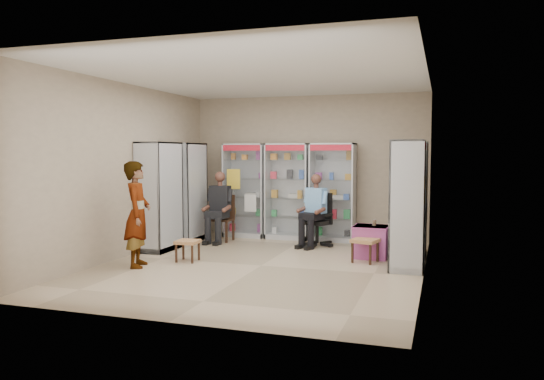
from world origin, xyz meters
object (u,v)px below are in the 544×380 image
(cabinet_left_far, at_px, (187,192))
(office_chair, at_px, (317,219))
(wooden_chair, at_px, (222,218))
(woven_stool_a, at_px, (365,251))
(cabinet_back_left, at_px, (246,190))
(cabinet_back_right, at_px, (333,192))
(pink_trunk, at_px, (371,242))
(seated_shopkeeper, at_px, (317,213))
(cabinet_left_near, at_px, (159,196))
(woven_stool_b, at_px, (188,251))
(standing_man, at_px, (137,214))
(cabinet_right_near, at_px, (408,205))
(cabinet_back_mid, at_px, (288,191))
(cabinet_right_far, at_px, (412,199))

(cabinet_left_far, relative_size, office_chair, 1.94)
(wooden_chair, xyz_separation_m, woven_stool_a, (3.09, -1.22, -0.28))
(cabinet_back_left, xyz_separation_m, cabinet_back_right, (1.90, 0.00, 0.00))
(cabinet_left_far, xyz_separation_m, woven_stool_a, (3.77, -1.02, -0.81))
(pink_trunk, bearing_deg, seated_shopkeeper, 145.38)
(cabinet_left_near, xyz_separation_m, seated_shopkeeper, (2.66, 1.30, -0.35))
(cabinet_left_near, distance_m, woven_stool_b, 1.47)
(cabinet_left_far, height_order, wooden_chair, cabinet_left_far)
(woven_stool_b, distance_m, standing_man, 1.06)
(cabinet_back_right, relative_size, cabinet_right_near, 1.00)
(cabinet_right_near, distance_m, cabinet_left_far, 4.65)
(wooden_chair, relative_size, standing_man, 0.56)
(cabinet_back_mid, distance_m, cabinet_right_near, 3.41)
(seated_shopkeeper, bearing_deg, cabinet_back_right, 97.06)
(cabinet_back_left, bearing_deg, seated_shopkeeper, -22.70)
(cabinet_right_far, height_order, woven_stool_b, cabinet_right_far)
(seated_shopkeeper, xyz_separation_m, woven_stool_a, (1.11, -1.23, -0.46))
(cabinet_right_near, relative_size, pink_trunk, 3.50)
(cabinet_back_mid, height_order, cabinet_back_right, same)
(cabinet_right_far, bearing_deg, woven_stool_a, 140.13)
(office_chair, bearing_deg, woven_stool_a, -29.08)
(office_chair, relative_size, seated_shopkeeper, 0.79)
(woven_stool_a, bearing_deg, cabinet_left_far, 164.85)
(pink_trunk, bearing_deg, cabinet_right_near, -47.76)
(cabinet_left_near, bearing_deg, cabinet_right_near, 87.43)
(cabinet_right_far, distance_m, pink_trunk, 1.05)
(standing_man, bearing_deg, pink_trunk, -81.88)
(cabinet_left_near, bearing_deg, office_chair, 116.95)
(cabinet_left_far, bearing_deg, cabinet_back_mid, 116.32)
(wooden_chair, height_order, office_chair, office_chair)
(cabinet_right_far, bearing_deg, cabinet_back_left, 72.25)
(seated_shopkeeper, bearing_deg, office_chair, 109.93)
(woven_stool_a, bearing_deg, office_chair, 130.99)
(cabinet_right_near, relative_size, wooden_chair, 2.13)
(cabinet_back_left, relative_size, seated_shopkeeper, 1.53)
(cabinet_back_left, bearing_deg, office_chair, -21.28)
(wooden_chair, distance_m, office_chair, 1.99)
(cabinet_left_near, height_order, woven_stool_b, cabinet_left_near)
(wooden_chair, bearing_deg, cabinet_left_far, -163.61)
(cabinet_left_far, relative_size, pink_trunk, 3.50)
(cabinet_back_left, xyz_separation_m, cabinet_left_near, (-0.93, -2.03, 0.00))
(woven_stool_a, distance_m, standing_man, 3.73)
(cabinet_right_far, relative_size, woven_stool_b, 5.65)
(wooden_chair, xyz_separation_m, office_chair, (1.98, 0.05, 0.04))
(cabinet_back_right, xyz_separation_m, cabinet_right_near, (1.63, -2.23, 0.00))
(cabinet_back_mid, relative_size, cabinet_right_near, 1.00)
(cabinet_back_mid, xyz_separation_m, cabinet_right_near, (2.58, -2.23, 0.00))
(wooden_chair, bearing_deg, cabinet_right_near, -21.64)
(cabinet_back_right, bearing_deg, cabinet_left_far, -161.81)
(cabinet_left_near, bearing_deg, seated_shopkeeper, 116.09)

